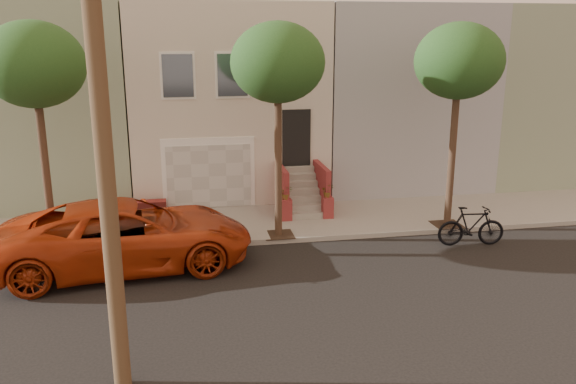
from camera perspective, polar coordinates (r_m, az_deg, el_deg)
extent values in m
plane|color=black|center=(14.18, -2.33, -10.15)|extent=(90.00, 90.00, 0.00)
cube|color=gray|center=(19.10, -4.62, -3.17)|extent=(40.00, 3.70, 0.15)
cube|color=#B9AD9E|center=(24.09, -6.27, 9.30)|extent=(7.00, 8.00, 7.00)
cube|color=gray|center=(24.55, -22.48, 8.37)|extent=(6.50, 8.00, 7.00)
cube|color=gray|center=(25.51, 9.36, 9.51)|extent=(6.50, 8.00, 7.00)
cube|color=gray|center=(28.36, 21.99, 9.17)|extent=(6.50, 8.00, 7.00)
cube|color=white|center=(20.48, -7.75, 1.84)|extent=(3.20, 0.12, 2.50)
cube|color=beige|center=(20.44, -7.73, 1.53)|extent=(2.90, 0.06, 2.20)
cube|color=gray|center=(19.01, -7.33, -3.07)|extent=(3.20, 3.70, 0.02)
cube|color=maroon|center=(20.45, -13.77, -1.46)|extent=(1.40, 0.45, 0.44)
cube|color=black|center=(20.57, 0.83, 5.31)|extent=(1.00, 0.06, 2.00)
cube|color=#3F4751|center=(19.92, -10.72, 11.11)|extent=(1.00, 0.06, 1.40)
cube|color=white|center=(19.94, -10.72, 11.11)|extent=(1.15, 0.05, 1.55)
cube|color=#3F4751|center=(20.00, -5.46, 11.31)|extent=(1.00, 0.06, 1.40)
cube|color=white|center=(20.02, -5.47, 11.32)|extent=(1.15, 0.05, 1.55)
cube|color=#3F4751|center=(20.23, -0.28, 11.42)|extent=(1.00, 0.06, 1.40)
cube|color=white|center=(20.25, -0.29, 11.43)|extent=(1.15, 0.05, 1.55)
cube|color=gray|center=(19.40, 1.84, -2.29)|extent=(1.20, 0.28, 0.20)
cube|color=gray|center=(19.60, 1.67, -1.50)|extent=(1.20, 0.28, 0.20)
cube|color=gray|center=(19.81, 1.50, -0.71)|extent=(1.20, 0.28, 0.20)
cube|color=gray|center=(20.02, 1.34, 0.05)|extent=(1.20, 0.28, 0.20)
cube|color=gray|center=(20.24, 1.18, 0.80)|extent=(1.20, 0.28, 0.20)
cube|color=gray|center=(20.45, 1.03, 1.53)|extent=(1.20, 0.28, 0.20)
cube|color=gray|center=(20.68, 0.88, 2.25)|extent=(1.20, 0.28, 0.20)
cube|color=maroon|center=(19.87, -0.63, 0.23)|extent=(0.18, 1.96, 1.60)
cube|color=maroon|center=(20.15, 3.29, 0.42)|extent=(0.18, 1.96, 1.60)
cube|color=maroon|center=(19.16, -0.18, -1.73)|extent=(0.35, 0.35, 0.70)
imported|color=#184117|center=(19.00, -0.18, -0.07)|extent=(0.40, 0.35, 0.45)
cube|color=maroon|center=(19.45, 3.88, -1.51)|extent=(0.35, 0.35, 0.70)
imported|color=#184117|center=(19.29, 3.91, 0.13)|extent=(0.41, 0.35, 0.45)
cube|color=#2D2116|center=(18.01, -21.87, -5.13)|extent=(0.90, 0.90, 0.02)
cylinder|color=#322217|center=(17.44, -22.54, 1.35)|extent=(0.22, 0.22, 4.20)
ellipsoid|color=#184117|center=(17.04, -23.59, 11.36)|extent=(2.70, 2.57, 2.29)
cube|color=#2D2116|center=(17.83, -0.94, -4.19)|extent=(0.90, 0.90, 0.02)
cylinder|color=#322217|center=(17.26, -0.97, 2.39)|extent=(0.22, 0.22, 4.20)
ellipsoid|color=#184117|center=(16.85, -1.01, 12.56)|extent=(2.70, 2.57, 2.29)
cube|color=#2D2116|center=(19.46, 15.27, -3.08)|extent=(0.90, 0.90, 0.02)
cylinder|color=#322217|center=(18.93, 15.71, 2.96)|extent=(0.22, 0.22, 4.20)
ellipsoid|color=#184117|center=(18.56, 16.38, 12.20)|extent=(2.70, 2.57, 2.29)
cylinder|color=#4C3A23|center=(9.64, -17.92, 8.15)|extent=(0.30, 0.30, 10.00)
imported|color=#9E2C0D|center=(16.11, -15.40, -4.05)|extent=(6.84, 3.67, 1.82)
imported|color=black|center=(18.05, 17.48, -3.20)|extent=(2.04, 0.79, 1.20)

